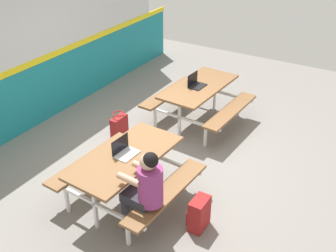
{
  "coord_description": "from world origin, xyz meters",
  "views": [
    {
      "loc": [
        -4.61,
        -2.87,
        3.69
      ],
      "look_at": [
        0.0,
        -0.1,
        0.55
      ],
      "focal_mm": 43.36,
      "sensor_mm": 36.0,
      "label": 1
    }
  ],
  "objects_px": {
    "picnic_table_left": "(126,166)",
    "laptop_dark": "(196,84)",
    "student_nearer": "(145,187)",
    "laptop_silver": "(124,151)",
    "backpack_dark": "(199,214)",
    "picnic_table_right": "(199,94)",
    "tote_bag_bright": "(119,126)"
  },
  "relations": [
    {
      "from": "picnic_table_right",
      "to": "picnic_table_left",
      "type": "bearing_deg",
      "value": -175.8
    },
    {
      "from": "laptop_dark",
      "to": "student_nearer",
      "type": "bearing_deg",
      "value": -164.5
    },
    {
      "from": "picnic_table_left",
      "to": "laptop_dark",
      "type": "relative_size",
      "value": 4.96
    },
    {
      "from": "student_nearer",
      "to": "tote_bag_bright",
      "type": "xyz_separation_m",
      "value": [
        1.67,
        1.67,
        -0.51
      ]
    },
    {
      "from": "picnic_table_right",
      "to": "tote_bag_bright",
      "type": "height_order",
      "value": "picnic_table_right"
    },
    {
      "from": "laptop_dark",
      "to": "backpack_dark",
      "type": "xyz_separation_m",
      "value": [
        -2.32,
        -1.27,
        -0.57
      ]
    },
    {
      "from": "picnic_table_right",
      "to": "laptop_dark",
      "type": "relative_size",
      "value": 4.96
    },
    {
      "from": "picnic_table_right",
      "to": "tote_bag_bright",
      "type": "distance_m",
      "value": 1.5
    },
    {
      "from": "backpack_dark",
      "to": "picnic_table_right",
      "type": "bearing_deg",
      "value": 27.43
    },
    {
      "from": "backpack_dark",
      "to": "laptop_dark",
      "type": "bearing_deg",
      "value": 28.72
    },
    {
      "from": "picnic_table_left",
      "to": "laptop_silver",
      "type": "distance_m",
      "value": 0.22
    },
    {
      "from": "picnic_table_left",
      "to": "student_nearer",
      "type": "height_order",
      "value": "student_nearer"
    },
    {
      "from": "backpack_dark",
      "to": "tote_bag_bright",
      "type": "xyz_separation_m",
      "value": [
        1.27,
        2.18,
        -0.02
      ]
    },
    {
      "from": "picnic_table_right",
      "to": "backpack_dark",
      "type": "xyz_separation_m",
      "value": [
        -2.37,
        -1.23,
        -0.36
      ]
    },
    {
      "from": "laptop_dark",
      "to": "tote_bag_bright",
      "type": "height_order",
      "value": "laptop_dark"
    },
    {
      "from": "tote_bag_bright",
      "to": "laptop_dark",
      "type": "bearing_deg",
      "value": -41.05
    },
    {
      "from": "picnic_table_right",
      "to": "backpack_dark",
      "type": "relative_size",
      "value": 3.74
    },
    {
      "from": "laptop_silver",
      "to": "backpack_dark",
      "type": "distance_m",
      "value": 1.23
    },
    {
      "from": "tote_bag_bright",
      "to": "laptop_silver",
      "type": "bearing_deg",
      "value": -139.63
    },
    {
      "from": "picnic_table_left",
      "to": "picnic_table_right",
      "type": "distance_m",
      "value": 2.42
    },
    {
      "from": "backpack_dark",
      "to": "tote_bag_bright",
      "type": "bearing_deg",
      "value": 59.76
    },
    {
      "from": "student_nearer",
      "to": "picnic_table_left",
      "type": "bearing_deg",
      "value": 56.2
    },
    {
      "from": "laptop_dark",
      "to": "picnic_table_left",
      "type": "bearing_deg",
      "value": -174.73
    },
    {
      "from": "picnic_table_left",
      "to": "backpack_dark",
      "type": "relative_size",
      "value": 3.74
    },
    {
      "from": "tote_bag_bright",
      "to": "backpack_dark",
      "type": "bearing_deg",
      "value": -120.24
    },
    {
      "from": "laptop_dark",
      "to": "tote_bag_bright",
      "type": "distance_m",
      "value": 1.51
    },
    {
      "from": "picnic_table_right",
      "to": "tote_bag_bright",
      "type": "xyz_separation_m",
      "value": [
        -1.1,
        0.95,
        -0.38
      ]
    },
    {
      "from": "student_nearer",
      "to": "laptop_silver",
      "type": "relative_size",
      "value": 3.63
    },
    {
      "from": "picnic_table_right",
      "to": "backpack_dark",
      "type": "bearing_deg",
      "value": -152.57
    },
    {
      "from": "student_nearer",
      "to": "laptop_silver",
      "type": "xyz_separation_m",
      "value": [
        0.39,
        0.57,
        0.08
      ]
    },
    {
      "from": "picnic_table_left",
      "to": "picnic_table_right",
      "type": "height_order",
      "value": "same"
    },
    {
      "from": "picnic_table_left",
      "to": "tote_bag_bright",
      "type": "relative_size",
      "value": 3.83
    }
  ]
}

